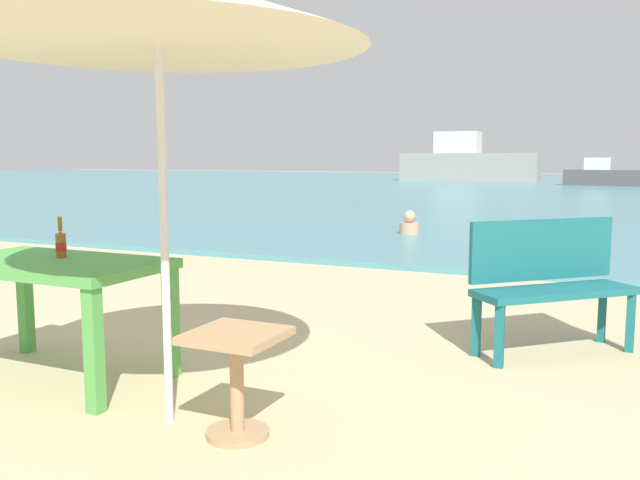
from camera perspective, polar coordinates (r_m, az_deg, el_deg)
The scene contains 10 objects.
ground_plane at distance 3.75m, azimuth -11.70°, elevation -14.82°, with size 120.00×120.00×0.00m, color #C6B287.
sea_water at distance 32.89m, azimuth 21.00°, elevation 4.25°, with size 120.00×50.00×0.08m, color teal.
picnic_table_green at distance 4.47m, azimuth -22.00°, elevation -2.99°, with size 1.40×0.80×0.76m.
beer_bottle_amber at distance 4.51m, azimuth -21.38°, elevation -0.25°, with size 0.07×0.07×0.26m.
patio_umbrella at distance 3.54m, azimuth -13.78°, elevation 18.73°, with size 2.10×2.10×2.30m.
side_table_wood at distance 3.38m, azimuth -7.18°, elevation -10.86°, with size 0.44×0.44×0.54m.
bench_teal_center at distance 5.02m, azimuth 19.14°, elevation -3.06°, with size 1.12×1.09×0.95m.
swimmer_person at distance 11.58m, azimuth 7.69°, elevation 1.30°, with size 0.34×0.34×0.41m.
boat_cargo_ship at distance 34.47m, azimuth 23.16°, elevation 5.12°, with size 3.65×1.00×1.33m.
boat_fishing_trawler at distance 39.32m, azimuth 12.56°, elevation 6.47°, with size 7.73×2.11×2.81m.
Camera 1 is at (2.09, -2.79, 1.39)m, focal length 37.23 mm.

